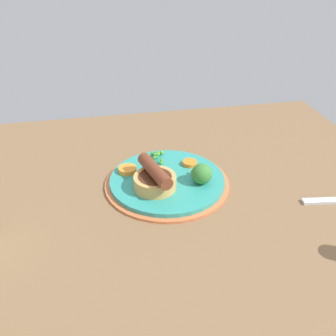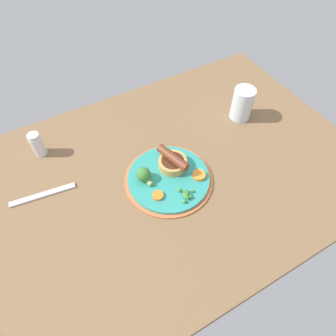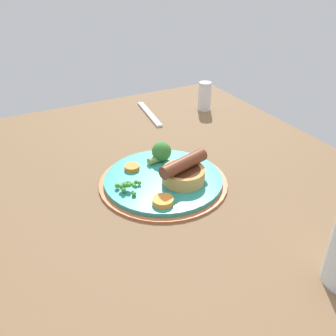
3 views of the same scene
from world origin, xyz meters
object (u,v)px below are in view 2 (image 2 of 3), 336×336
object	(u,v)px
drinking_glass	(242,104)
salt_shaker	(37,144)
pea_pile	(186,194)
fork	(43,195)
sausage_pudding	(174,163)
carrot_slice_1	(158,196)
carrot_slice_0	(199,175)
dinner_plate	(169,179)
broccoli_floret_near	(143,174)

from	to	relation	value
drinking_glass	salt_shaker	distance (cm)	66.26
pea_pile	fork	size ratio (longest dim) A/B	0.28
sausage_pudding	carrot_slice_1	world-z (taller)	sausage_pudding
sausage_pudding	pea_pile	size ratio (longest dim) A/B	2.18
pea_pile	salt_shaker	xyz separation A→B (cm)	(-30.37, 36.32, 1.62)
salt_shaker	drinking_glass	bearing A→B (deg)	-14.62
sausage_pudding	carrot_slice_0	xyz separation A→B (cm)	(4.73, -6.43, -1.57)
carrot_slice_1	dinner_plate	bearing A→B (deg)	36.37
dinner_plate	carrot_slice_1	world-z (taller)	carrot_slice_1
pea_pile	fork	bearing A→B (deg)	148.97
carrot_slice_0	drinking_glass	xyz separation A→B (cm)	(26.86, 15.59, 3.65)
pea_pile	salt_shaker	size ratio (longest dim) A/B	0.62
pea_pile	carrot_slice_0	distance (cm)	7.96
broccoli_floret_near	fork	distance (cm)	28.66
pea_pile	salt_shaker	bearing A→B (deg)	129.91
carrot_slice_0	carrot_slice_1	xyz separation A→B (cm)	(-13.52, -0.27, -0.08)
carrot_slice_0	drinking_glass	size ratio (longest dim) A/B	0.34
dinner_plate	pea_pile	xyz separation A→B (cm)	(0.86, -8.00, 1.83)
fork	carrot_slice_1	bearing A→B (deg)	-24.09
dinner_plate	carrot_slice_1	bearing A→B (deg)	-143.63
dinner_plate	carrot_slice_0	distance (cm)	8.80
carrot_slice_0	dinner_plate	bearing A→B (deg)	152.61
carrot_slice_1	drinking_glass	xyz separation A→B (cm)	(40.38, 15.86, 3.73)
sausage_pudding	fork	xyz separation A→B (cm)	(-36.27, 10.11, -3.18)
sausage_pudding	carrot_slice_1	bearing A→B (deg)	-68.58
pea_pile	carrot_slice_1	xyz separation A→B (cm)	(-6.66, 3.73, -0.56)
sausage_pudding	carrot_slice_0	distance (cm)	8.14
carrot_slice_1	salt_shaker	size ratio (longest dim) A/B	0.38
fork	salt_shaker	distance (cm)	16.64
fork	pea_pile	bearing A→B (deg)	-23.67
dinner_plate	sausage_pudding	xyz separation A→B (cm)	(2.99, 2.43, 2.91)
pea_pile	drinking_glass	size ratio (longest dim) A/B	0.45
sausage_pudding	broccoli_floret_near	distance (cm)	9.43
pea_pile	salt_shaker	world-z (taller)	salt_shaker
fork	drinking_glass	world-z (taller)	drinking_glass
fork	sausage_pudding	bearing A→B (deg)	-8.21
carrot_slice_0	sausage_pudding	bearing A→B (deg)	126.36
dinner_plate	drinking_glass	world-z (taller)	drinking_glass
dinner_plate	carrot_slice_0	world-z (taller)	carrot_slice_0
broccoli_floret_near	carrot_slice_0	size ratio (longest dim) A/B	1.54
carrot_slice_0	salt_shaker	world-z (taller)	salt_shaker
drinking_glass	salt_shaker	xyz separation A→B (cm)	(-64.10, 16.73, -1.55)
carrot_slice_1	salt_shaker	xyz separation A→B (cm)	(-23.72, 32.59, 2.18)
pea_pile	carrot_slice_1	world-z (taller)	pea_pile
drinking_glass	dinner_plate	bearing A→B (deg)	-161.47
dinner_plate	sausage_pudding	distance (cm)	4.83
fork	salt_shaker	world-z (taller)	salt_shaker
carrot_slice_0	salt_shaker	bearing A→B (deg)	139.05
carrot_slice_1	salt_shaker	distance (cm)	40.37
salt_shaker	sausage_pudding	bearing A→B (deg)	-38.54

